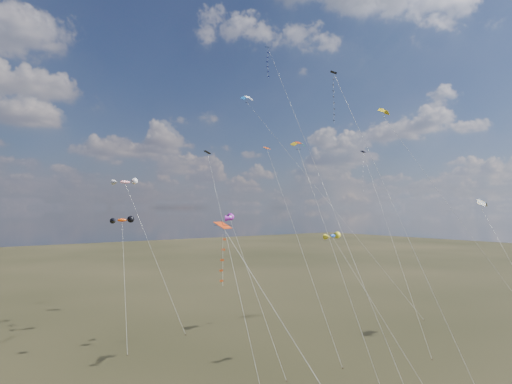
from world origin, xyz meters
TOP-DOWN VIEW (x-y plane):
  - diamond_black_high at (10.40, 14.06)m, footprint 3.38×20.86m
  - diamond_navy_tall at (8.89, 25.10)m, footprint 8.20×30.32m
  - diamond_black_mid at (-5.10, 17.82)m, footprint 2.66×14.17m
  - diamond_red_low at (-14.71, 1.44)m, footprint 5.04×12.43m
  - diamond_navy_right at (21.27, 18.98)m, footprint 7.93×16.38m
  - diamond_orange_center at (4.47, 17.44)m, footprint 1.15×14.39m
  - parafoil_yellow at (22.42, 16.28)m, footprint 11.33×18.67m
  - parafoil_blue_white at (12.94, 37.49)m, footprint 18.00×23.72m
  - parafoil_striped at (30.21, 5.97)m, footprint 8.29×13.58m
  - parafoil_tricolor at (3.42, 14.07)m, footprint 5.11×16.48m
  - novelty_orange_black at (-9.09, 37.81)m, footprint 5.14×12.89m
  - novelty_white_purple at (-4.21, 17.22)m, footprint 2.09×9.69m
  - novelty_redwhite_stripe at (-7.34, 41.38)m, footprint 5.96×13.16m
  - novelty_blue_yellow at (5.48, 10.62)m, footprint 2.29×11.31m

SIDE VIEW (x-z plane):
  - diamond_red_low at x=-14.71m, z-range 5.14..21.22m
  - novelty_blue_yellow at x=5.48m, z-range 6.65..21.00m
  - novelty_orange_black at x=-9.09m, z-range 7.33..23.25m
  - novelty_white_purple at x=-4.21m, z-range 7.72..24.18m
  - diamond_black_mid at x=-5.10m, z-range 4.58..28.64m
  - diamond_orange_center at x=4.47m, z-range 4.49..29.74m
  - parafoil_striped at x=30.21m, z-range 8.63..27.49m
  - novelty_redwhite_stripe at x=-7.34m, z-range 10.15..31.79m
  - diamond_navy_right at x=21.27m, z-range 8.57..34.35m
  - parafoil_tricolor at x=3.42m, z-range 11.91..37.19m
  - diamond_black_high at x=10.40m, z-range 12.32..47.25m
  - parafoil_yellow at x=22.42m, z-range 15.33..47.60m
  - diamond_navy_tall at x=8.89m, z-range 14.81..56.49m
  - parafoil_blue_white at x=12.94m, z-range 17.53..54.40m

